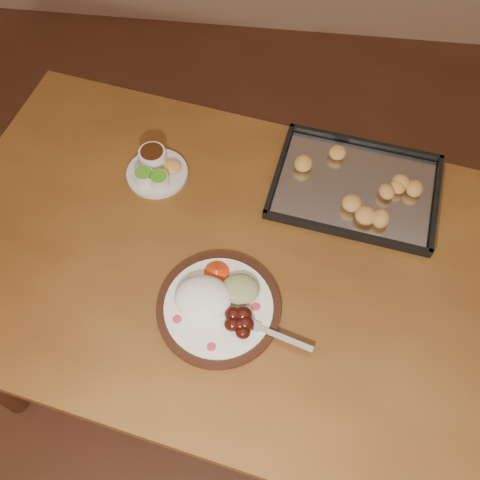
# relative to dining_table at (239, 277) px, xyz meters

# --- Properties ---
(ground) EXTENTS (4.00, 4.00, 0.00)m
(ground) POSITION_rel_dining_table_xyz_m (0.19, -0.17, -0.65)
(ground) COLOR brown
(ground) RESTS_ON ground
(dining_table) EXTENTS (1.64, 1.16, 0.75)m
(dining_table) POSITION_rel_dining_table_xyz_m (0.00, 0.00, 0.00)
(dining_table) COLOR brown
(dining_table) RESTS_ON ground
(dinner_plate) EXTENTS (0.36, 0.28, 0.07)m
(dinner_plate) POSITION_rel_dining_table_xyz_m (-0.03, -0.13, 0.12)
(dinner_plate) COLOR black
(dinner_plate) RESTS_ON dining_table
(condiment_saucer) EXTENTS (0.16, 0.16, 0.05)m
(condiment_saucer) POSITION_rel_dining_table_xyz_m (-0.25, 0.23, 0.12)
(condiment_saucer) COLOR silver
(condiment_saucer) RESTS_ON dining_table
(baking_tray) EXTENTS (0.46, 0.37, 0.04)m
(baking_tray) POSITION_rel_dining_table_xyz_m (0.28, 0.24, 0.11)
(baking_tray) COLOR black
(baking_tray) RESTS_ON dining_table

